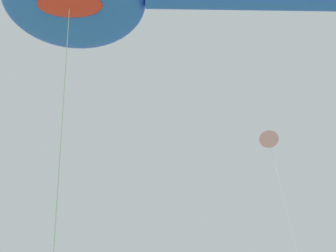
{
  "coord_description": "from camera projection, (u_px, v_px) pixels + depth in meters",
  "views": [
    {
      "loc": [
        -8.46,
        2.42,
        1.41
      ],
      "look_at": [
        -3.35,
        6.27,
        10.08
      ],
      "focal_mm": 39.57,
      "sensor_mm": 36.0,
      "label": 1
    }
  ],
  "objects": [
    {
      "name": "small_kite_stunt_black",
      "position": [
        268.0,
        136.0,
        25.74
      ],
      "size": [
        1.87,
        2.39,
        22.48
      ],
      "rotation": [
        0.0,
        0.0,
        1.82
      ],
      "color": "pink",
      "rests_on": "ground"
    },
    {
      "name": "big_show_kite",
      "position": [
        85.0,
        0.0,
        13.28
      ],
      "size": [
        9.7,
        11.66,
        15.48
      ],
      "rotation": [
        0.0,
        0.0,
        2.23
      ],
      "color": "blue",
      "rests_on": "ground"
    }
  ]
}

